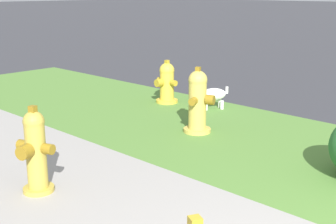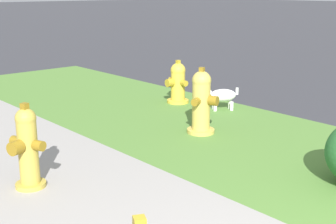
% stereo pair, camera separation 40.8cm
% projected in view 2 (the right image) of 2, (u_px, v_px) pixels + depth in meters
% --- Properties ---
extents(fire_hydrant_at_driveway, '(0.39, 0.41, 0.81)m').
position_uv_depth(fire_hydrant_at_driveway, '(202.00, 102.00, 5.65)').
color(fire_hydrant_at_driveway, gold).
rests_on(fire_hydrant_at_driveway, ground).
extents(fire_hydrant_mid_block, '(0.40, 0.38, 0.67)m').
position_uv_depth(fire_hydrant_mid_block, '(178.00, 83.00, 7.18)').
color(fire_hydrant_mid_block, gold).
rests_on(fire_hydrant_mid_block, ground).
extents(fire_hydrant_near_corner, '(0.36, 0.33, 0.78)m').
position_uv_depth(fire_hydrant_near_corner, '(27.00, 148.00, 4.07)').
color(fire_hydrant_near_corner, gold).
rests_on(fire_hydrant_near_corner, ground).
extents(small_white_dog, '(0.38, 0.48, 0.38)m').
position_uv_depth(small_white_dog, '(220.00, 96.00, 6.77)').
color(small_white_dog, white).
rests_on(small_white_dog, ground).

